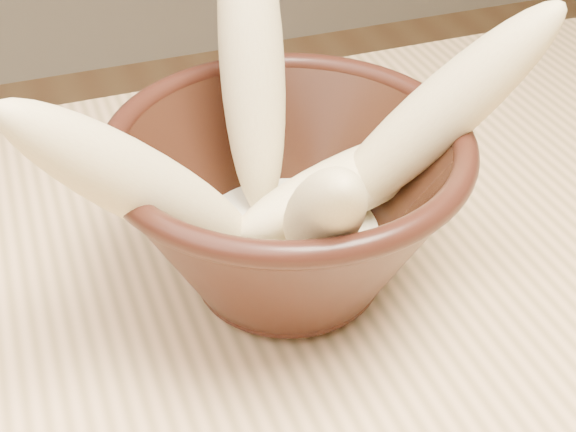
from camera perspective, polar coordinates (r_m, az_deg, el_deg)
The scene contains 8 objects.
table at distance 0.57m, azimuth 16.23°, elevation -14.09°, with size 1.20×0.80×0.75m.
bowl at distance 0.48m, azimuth -0.00°, elevation 0.95°, with size 0.22×0.22×0.12m.
milk_puddle at distance 0.50m, azimuth -0.00°, elevation -1.72°, with size 0.12×0.12×0.02m, color beige.
banana_upright at distance 0.50m, azimuth -2.57°, elevation 10.80°, with size 0.04×0.04×0.19m, color tan.
banana_left at distance 0.42m, azimuth -10.15°, elevation 2.05°, with size 0.04×0.04×0.19m, color tan.
banana_right at distance 0.47m, azimuth 10.16°, elevation 6.66°, with size 0.04×0.04×0.19m, color tan.
banana_across at distance 0.50m, azimuth 5.07°, elevation 2.60°, with size 0.04×0.04×0.18m, color tan.
banana_front at distance 0.42m, azimuth 2.46°, elevation -0.05°, with size 0.04×0.04×0.14m, color tan.
Camera 1 is at (-0.26, -0.27, 1.10)m, focal length 50.00 mm.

